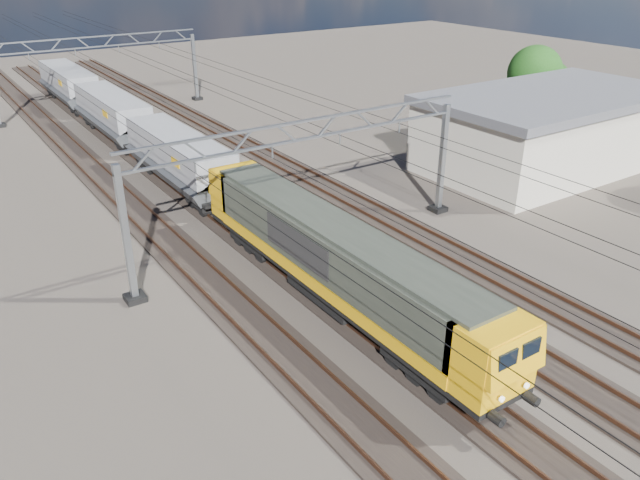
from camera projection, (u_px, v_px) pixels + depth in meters
ground at (353, 280)px, 30.54m from camera, size 160.00×160.00×0.00m
track_outer_west at (243, 315)px, 27.49m from camera, size 2.60×140.00×0.30m
track_loco at (319, 290)px, 29.50m from camera, size 2.60×140.00×0.30m
track_inner_east at (384, 268)px, 31.51m from camera, size 2.60×140.00×0.30m
track_outer_east at (442, 248)px, 33.53m from camera, size 2.60×140.00×0.30m
catenary_gantry_mid at (308, 181)px, 31.84m from camera, size 19.90×0.90×7.11m
catenary_gantry_far at (101, 71)px, 58.77m from camera, size 19.90×0.90×7.11m
overhead_wires at (268, 128)px, 34.04m from camera, size 12.03×140.00×0.53m
locomotive at (334, 257)px, 27.60m from camera, size 2.76×21.10×3.62m
hopper_wagon_lead at (179, 156)px, 40.88m from camera, size 3.38×13.00×3.25m
hopper_wagon_mid at (112, 112)px, 51.50m from camera, size 3.38×13.00×3.25m
hopper_wagon_third at (69, 83)px, 62.13m from camera, size 3.38×13.00×3.25m
industrial_shed at (549, 129)px, 44.92m from camera, size 18.60×10.60×5.40m
tree_far at (539, 75)px, 54.18m from camera, size 5.21×4.81×7.02m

